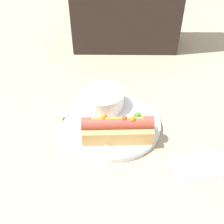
# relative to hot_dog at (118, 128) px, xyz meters

# --- Properties ---
(ground_plane) EXTENTS (4.00, 4.00, 0.00)m
(ground_plane) POSITION_rel_hot_dog_xyz_m (-0.01, 0.05, -0.04)
(ground_plane) COLOR tan
(dinner_plate) EXTENTS (0.24, 0.24, 0.01)m
(dinner_plate) POSITION_rel_hot_dog_xyz_m (-0.01, 0.05, -0.03)
(dinner_plate) COLOR white
(dinner_plate) RESTS_ON ground_plane
(hot_dog) EXTENTS (0.16, 0.07, 0.07)m
(hot_dog) POSITION_rel_hot_dog_xyz_m (0.00, 0.00, 0.00)
(hot_dog) COLOR tan
(hot_dog) RESTS_ON dinner_plate
(soup_bowl) EXTENTS (0.11, 0.11, 0.05)m
(soup_bowl) POSITION_rel_hot_dog_xyz_m (-0.04, 0.11, -0.00)
(soup_bowl) COLOR silver
(soup_bowl) RESTS_ON dinner_plate
(spoon) EXTENTS (0.14, 0.13, 0.01)m
(spoon) POSITION_rel_hot_dog_xyz_m (-0.12, 0.05, -0.02)
(spoon) COLOR #B7B7BC
(spoon) RESTS_ON dinner_plate
(napkin) EXTENTS (0.14, 0.10, 0.01)m
(napkin) POSITION_rel_hot_dog_xyz_m (0.18, -0.07, -0.04)
(napkin) COLOR white
(napkin) RESTS_ON ground_plane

